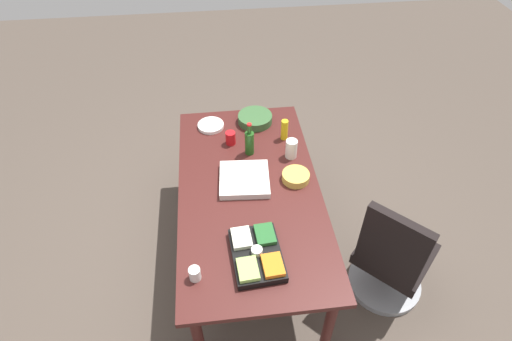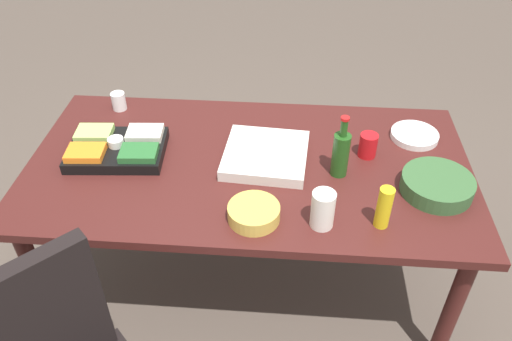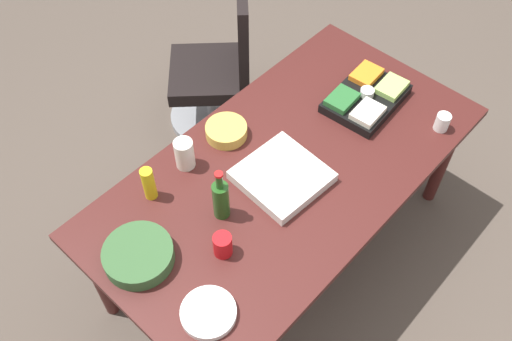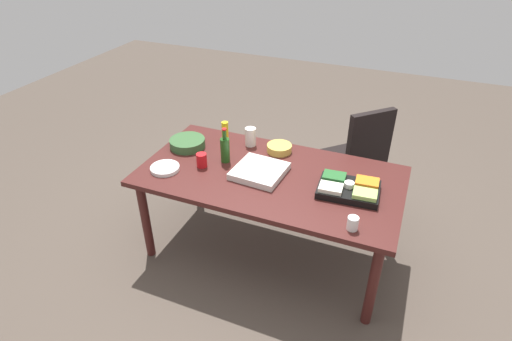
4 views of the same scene
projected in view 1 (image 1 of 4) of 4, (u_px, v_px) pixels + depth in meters
The scene contains 13 objects.
ground_plane at pixel (250, 250), 3.50m from camera, with size 10.00×10.00×0.00m, color #51463D.
conference_table at pixel (249, 196), 3.03m from camera, with size 1.95×1.02×0.75m.
office_chair at pixel (391, 262), 2.97m from camera, with size 0.68×0.68×1.00m.
pizza_box at pixel (244, 179), 3.01m from camera, with size 0.36×0.36×0.05m, color silver.
veggie_tray at pixel (257, 254), 2.53m from camera, with size 0.44×0.33×0.09m.
salad_bowl at pixel (255, 119), 3.53m from camera, with size 0.29×0.29×0.07m, color #345C31.
mayo_jar at pixel (291, 149), 3.18m from camera, with size 0.09×0.09×0.16m, color white.
chip_bowl at pixel (296, 177), 3.02m from camera, with size 0.20×0.20×0.06m, color gold.
paper_plate_stack at pixel (211, 126), 3.49m from camera, with size 0.22×0.22×0.03m, color white.
wine_bottle at pixel (249, 142), 3.18m from camera, with size 0.08×0.08×0.29m.
mustard_bottle at pixel (284, 130), 3.33m from camera, with size 0.06×0.06×0.18m, color yellow.
red_solo_cup at pixel (231, 138), 3.31m from camera, with size 0.08×0.08×0.11m, color red.
paper_cup at pixel (195, 274), 2.41m from camera, with size 0.07×0.07×0.09m, color white.
Camera 1 is at (-2.05, 0.19, 2.91)m, focal length 28.85 mm.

